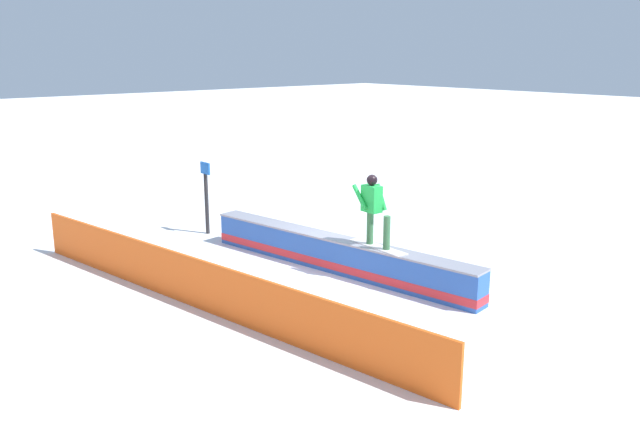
# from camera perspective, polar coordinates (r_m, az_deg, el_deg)

# --- Properties ---
(ground_plane) EXTENTS (120.00, 120.00, 0.00)m
(ground_plane) POSITION_cam_1_polar(r_m,az_deg,el_deg) (14.16, 1.40, -4.96)
(ground_plane) COLOR white
(grind_box) EXTENTS (6.90, 1.52, 0.74)m
(grind_box) POSITION_cam_1_polar(r_m,az_deg,el_deg) (14.05, 1.41, -3.67)
(grind_box) COLOR blue
(grind_box) RESTS_ON ground_plane
(snowboarder) EXTENTS (1.47, 0.42, 1.46)m
(snowboarder) POSITION_cam_1_polar(r_m,az_deg,el_deg) (13.20, 4.68, 0.52)
(snowboarder) COLOR silver
(snowboarder) RESTS_ON grind_box
(safety_fence) EXTENTS (10.51, 1.61, 0.95)m
(safety_fence) POSITION_cam_1_polar(r_m,az_deg,el_deg) (12.14, -10.38, -6.07)
(safety_fence) COLOR #F45B19
(safety_fence) RESTS_ON ground_plane
(trail_marker) EXTENTS (0.40, 0.10, 1.86)m
(trail_marker) POSITION_cam_1_polar(r_m,az_deg,el_deg) (16.98, -9.85, 1.54)
(trail_marker) COLOR #262628
(trail_marker) RESTS_ON ground_plane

